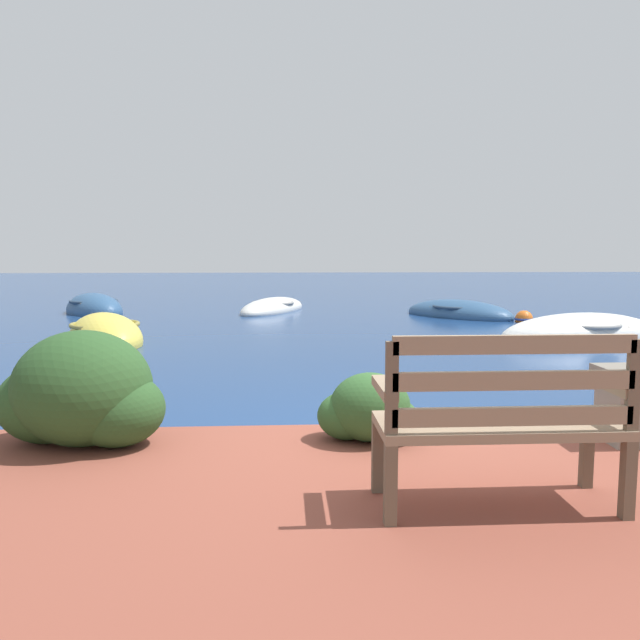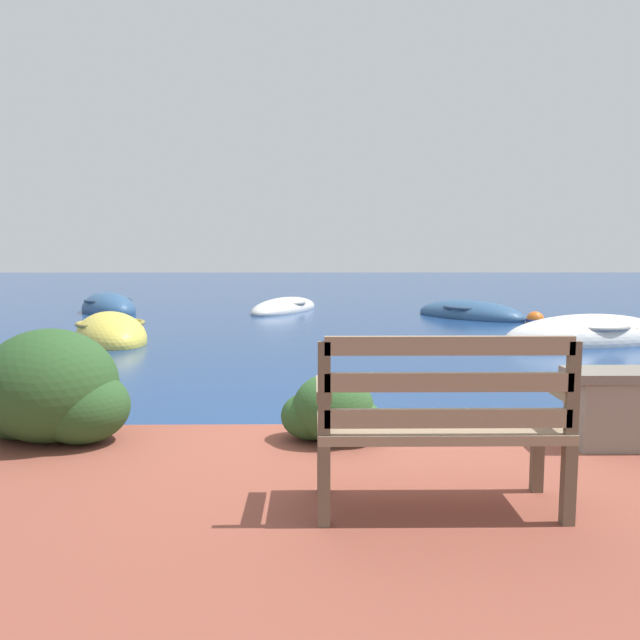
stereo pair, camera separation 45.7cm
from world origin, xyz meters
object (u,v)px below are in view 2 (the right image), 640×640
rowboat_far (470,315)px  mooring_buoy (535,320)px  rowboat_outer (108,310)px  rowboat_mid (111,337)px  rowboat_distant (284,309)px  rowboat_nearest (589,338)px  park_bench (441,419)px

rowboat_far → mooring_buoy: rowboat_far is taller
rowboat_outer → rowboat_mid: bearing=-18.0°
rowboat_mid → mooring_buoy: bearing=80.6°
rowboat_far → rowboat_outer: size_ratio=1.19×
rowboat_distant → mooring_buoy: rowboat_distant is taller
mooring_buoy → rowboat_outer: bearing=166.2°
rowboat_nearest → rowboat_outer: bearing=138.0°
park_bench → rowboat_far: bearing=77.5°
rowboat_far → rowboat_distant: size_ratio=0.92×
rowboat_mid → mooring_buoy: rowboat_mid is taller
park_bench → rowboat_nearest: bearing=63.6°
park_bench → rowboat_nearest: park_bench is taller
rowboat_distant → mooring_buoy: 6.21m
rowboat_far → rowboat_distant: bearing=30.1°
rowboat_nearest → rowboat_mid: 8.16m
rowboat_outer → park_bench: bearing=-11.8°
park_bench → rowboat_distant: size_ratio=0.38×
park_bench → mooring_buoy: (4.12, 10.17, -0.64)m
rowboat_far → rowboat_outer: (-8.82, 1.19, 0.02)m
rowboat_mid → rowboat_outer: rowboat_outer is taller
rowboat_nearest → rowboat_distant: 7.85m
rowboat_mid → rowboat_distant: (2.74, 5.42, -0.02)m
rowboat_distant → mooring_buoy: bearing=-94.7°
park_bench → rowboat_mid: size_ratio=0.49×
rowboat_nearest → rowboat_distant: size_ratio=1.03×
rowboat_mid → rowboat_far: (7.15, 3.80, -0.02)m
park_bench → rowboat_distant: (-1.39, 13.03, -0.65)m
rowboat_nearest → rowboat_outer: (-9.83, 5.24, 0.01)m
rowboat_outer → mooring_buoy: bearing=39.7°
rowboat_mid → rowboat_distant: rowboat_mid is taller
park_bench → rowboat_outer: park_bench is taller
park_bench → rowboat_outer: size_ratio=0.50×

